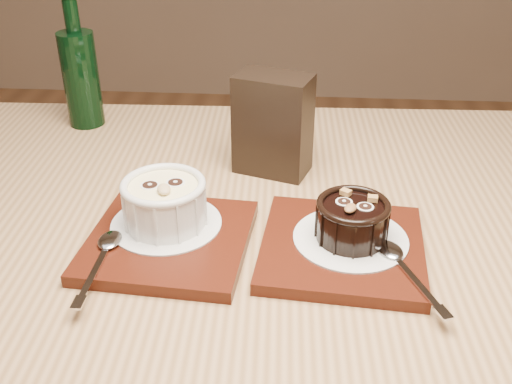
% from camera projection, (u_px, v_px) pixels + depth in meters
% --- Properties ---
extents(table, '(1.22, 0.84, 0.75)m').
position_uv_depth(table, '(254.00, 293.00, 0.76)').
color(table, olive).
rests_on(table, ground).
extents(tray_left, '(0.19, 0.19, 0.01)m').
position_uv_depth(tray_left, '(169.00, 241.00, 0.69)').
color(tray_left, '#43160B').
rests_on(tray_left, table).
extents(doily_left, '(0.13, 0.13, 0.00)m').
position_uv_depth(doily_left, '(166.00, 223.00, 0.70)').
color(doily_left, silver).
rests_on(doily_left, tray_left).
extents(ramekin_white, '(0.10, 0.10, 0.06)m').
position_uv_depth(ramekin_white, '(164.00, 201.00, 0.69)').
color(ramekin_white, silver).
rests_on(ramekin_white, doily_left).
extents(spoon_left, '(0.03, 0.13, 0.01)m').
position_uv_depth(spoon_left, '(100.00, 258.00, 0.64)').
color(spoon_left, silver).
rests_on(spoon_left, tray_left).
extents(tray_right, '(0.19, 0.19, 0.01)m').
position_uv_depth(tray_right, '(342.00, 248.00, 0.68)').
color(tray_right, '#43160B').
rests_on(tray_right, table).
extents(doily_right, '(0.13, 0.13, 0.00)m').
position_uv_depth(doily_right, '(350.00, 238.00, 0.68)').
color(doily_right, silver).
rests_on(doily_right, tray_right).
extents(ramekin_dark, '(0.08, 0.08, 0.05)m').
position_uv_depth(ramekin_dark, '(352.00, 219.00, 0.66)').
color(ramekin_dark, black).
rests_on(ramekin_dark, doily_right).
extents(spoon_right, '(0.07, 0.13, 0.01)m').
position_uv_depth(spoon_right, '(406.00, 268.00, 0.62)').
color(spoon_right, silver).
rests_on(spoon_right, tray_right).
extents(condiment_stand, '(0.11, 0.09, 0.14)m').
position_uv_depth(condiment_stand, '(273.00, 125.00, 0.82)').
color(condiment_stand, black).
rests_on(condiment_stand, table).
extents(green_bottle, '(0.06, 0.06, 0.21)m').
position_uv_depth(green_bottle, '(81.00, 75.00, 0.95)').
color(green_bottle, black).
rests_on(green_bottle, table).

